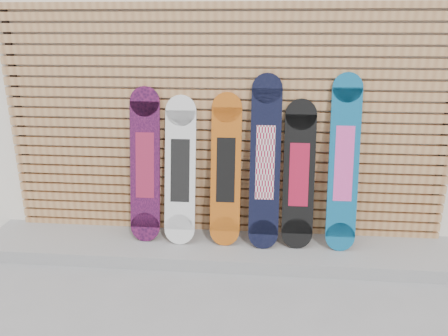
{
  "coord_description": "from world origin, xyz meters",
  "views": [
    {
      "loc": [
        0.2,
        -3.04,
        2.11
      ],
      "look_at": [
        -0.13,
        0.75,
        0.85
      ],
      "focal_mm": 35.0,
      "sensor_mm": 36.0,
      "label": 1
    }
  ],
  "objects": [
    {
      "name": "snowboard_2",
      "position": [
        -0.12,
        0.78,
        0.82
      ],
      "size": [
        0.28,
        0.33,
        1.41
      ],
      "color": "#AA5012",
      "rests_on": "concrete_step"
    },
    {
      "name": "building",
      "position": [
        0.5,
        3.5,
        1.8
      ],
      "size": [
        12.0,
        5.0,
        3.6
      ],
      "primitive_type": "cube",
      "color": "silver",
      "rests_on": "ground"
    },
    {
      "name": "snowboard_5",
      "position": [
        0.95,
        0.78,
        0.91
      ],
      "size": [
        0.27,
        0.34,
        1.59
      ],
      "color": "#0D5682",
      "rests_on": "concrete_step"
    },
    {
      "name": "snowboard_3",
      "position": [
        0.24,
        0.77,
        0.91
      ],
      "size": [
        0.28,
        0.36,
        1.58
      ],
      "color": "black",
      "rests_on": "concrete_step"
    },
    {
      "name": "concrete_step",
      "position": [
        -0.15,
        0.68,
        0.06
      ],
      "size": [
        4.6,
        0.7,
        0.12
      ],
      "primitive_type": "cube",
      "color": "gray",
      "rests_on": "ground"
    },
    {
      "name": "snowboard_1",
      "position": [
        -0.55,
        0.77,
        0.8
      ],
      "size": [
        0.29,
        0.34,
        1.37
      ],
      "color": "silver",
      "rests_on": "concrete_step"
    },
    {
      "name": "slat_wall",
      "position": [
        -0.15,
        0.97,
        1.21
      ],
      "size": [
        4.26,
        0.08,
        2.29
      ],
      "color": "#AA7446",
      "rests_on": "ground"
    },
    {
      "name": "snowboard_0",
      "position": [
        -0.88,
        0.79,
        0.84
      ],
      "size": [
        0.28,
        0.31,
        1.45
      ],
      "color": "black",
      "rests_on": "concrete_step"
    },
    {
      "name": "ground",
      "position": [
        0.0,
        0.0,
        0.0
      ],
      "size": [
        80.0,
        80.0,
        0.0
      ],
      "primitive_type": "plane",
      "color": "gray",
      "rests_on": "ground"
    },
    {
      "name": "snowboard_4",
      "position": [
        0.56,
        0.78,
        0.79
      ],
      "size": [
        0.29,
        0.33,
        1.35
      ],
      "color": "black",
      "rests_on": "concrete_step"
    }
  ]
}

